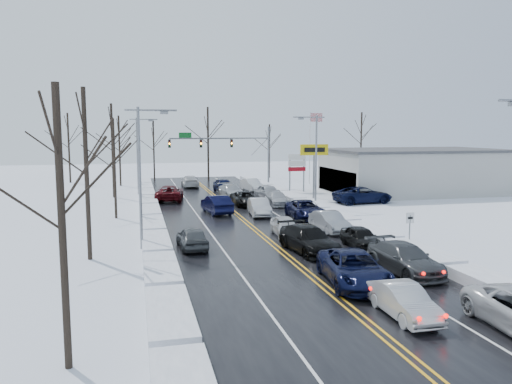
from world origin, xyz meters
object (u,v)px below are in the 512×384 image
object	(u,v)px
tires_plus_sign	(314,153)
flagpole	(311,142)
oncoming_car_0	(217,213)
traffic_signal_mast	(231,146)
dealership_building	(413,171)

from	to	relation	value
tires_plus_sign	flagpole	world-z (taller)	flagpole
oncoming_car_0	tires_plus_sign	bearing A→B (deg)	-155.44
traffic_signal_mast	tires_plus_sign	distance (m)	13.92
flagpole	oncoming_car_0	world-z (taller)	flagpole
traffic_signal_mast	flagpole	bearing A→B (deg)	9.73
traffic_signal_mast	flagpole	xyz separation A→B (m)	(11.72, 2.01, 0.45)
traffic_signal_mast	flagpole	size ratio (longest dim) A/B	1.33
tires_plus_sign	dealership_building	bearing A→B (deg)	8.47
tires_plus_sign	dealership_building	xyz separation A→B (m)	(13.48, 2.01, -2.34)
tires_plus_sign	dealership_building	distance (m)	13.82
traffic_signal_mast	dealership_building	world-z (taller)	traffic_signal_mast
dealership_building	oncoming_car_0	size ratio (longest dim) A/B	4.02
tires_plus_sign	flagpole	distance (m)	14.79
traffic_signal_mast	oncoming_car_0	size ratio (longest dim) A/B	2.61
flagpole	dealership_building	distance (m)	15.24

